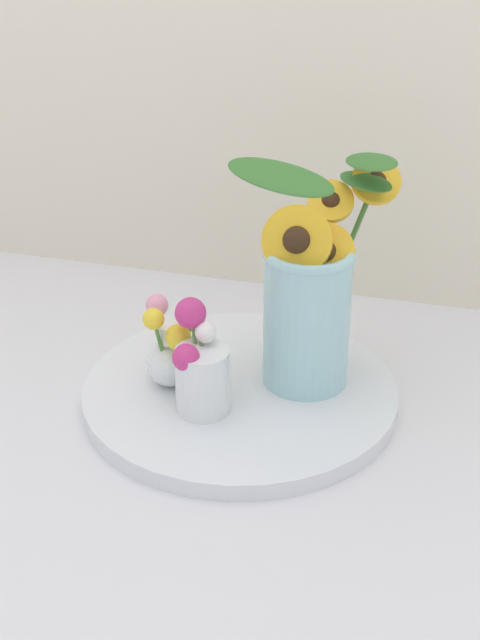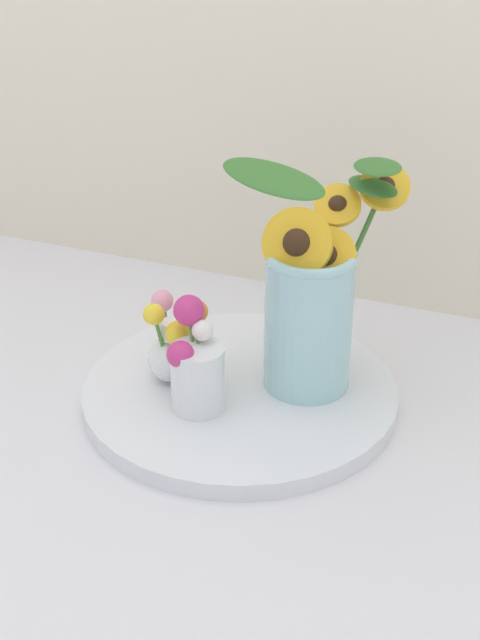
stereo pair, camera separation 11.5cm
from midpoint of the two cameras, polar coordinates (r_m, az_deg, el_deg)
ground_plane at (r=1.14m, az=-0.60°, el=-7.71°), size 6.00×6.00×0.00m
serving_tray at (r=1.21m, az=2.73°, el=-4.80°), size 0.42×0.42×0.02m
mason_jar_sunflowers at (r=1.16m, az=7.41°, el=1.00°), size 0.20×0.25×0.34m
vase_small_center at (r=1.13m, az=0.13°, el=-3.09°), size 0.08×0.08×0.14m
vase_bulb_right at (r=1.19m, az=-1.60°, el=-1.68°), size 0.09×0.09×0.12m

